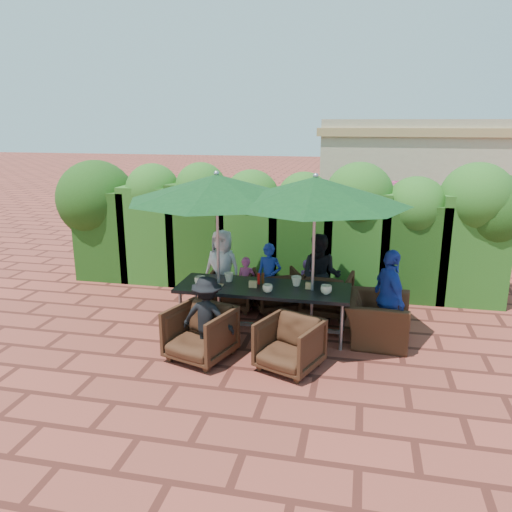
% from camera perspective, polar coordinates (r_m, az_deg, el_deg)
% --- Properties ---
extents(ground, '(80.00, 80.00, 0.00)m').
position_cam_1_polar(ground, '(7.74, -0.62, -8.88)').
color(ground, brown).
rests_on(ground, ground).
extents(dining_table, '(2.59, 0.90, 0.75)m').
position_cam_1_polar(dining_table, '(7.53, 0.83, -4.04)').
color(dining_table, black).
rests_on(dining_table, ground).
extents(umbrella_left, '(2.68, 2.68, 2.46)m').
position_cam_1_polar(umbrella_left, '(7.37, -4.51, 7.79)').
color(umbrella_left, gray).
rests_on(umbrella_left, ground).
extents(umbrella_right, '(2.69, 2.69, 2.46)m').
position_cam_1_polar(umbrella_right, '(7.07, 6.79, 7.42)').
color(umbrella_right, gray).
rests_on(umbrella_right, ground).
extents(chair_far_left, '(0.76, 0.72, 0.75)m').
position_cam_1_polar(chair_far_left, '(8.65, -2.74, -3.60)').
color(chair_far_left, black).
rests_on(chair_far_left, ground).
extents(chair_far_mid, '(0.95, 0.93, 0.76)m').
position_cam_1_polar(chair_far_mid, '(8.58, 2.43, -3.72)').
color(chair_far_mid, black).
rests_on(chair_far_mid, ground).
extents(chair_far_right, '(0.86, 0.82, 0.80)m').
position_cam_1_polar(chair_far_right, '(8.44, 8.14, -4.04)').
color(chair_far_right, black).
rests_on(chair_far_right, ground).
extents(chair_near_left, '(0.97, 0.94, 0.81)m').
position_cam_1_polar(chair_near_left, '(6.88, -6.41, -8.50)').
color(chair_near_left, black).
rests_on(chair_near_left, ground).
extents(chair_near_right, '(0.93, 0.91, 0.75)m').
position_cam_1_polar(chair_near_right, '(6.59, 3.84, -9.81)').
color(chair_near_right, black).
rests_on(chair_near_right, ground).
extents(chair_end_right, '(0.73, 1.06, 0.89)m').
position_cam_1_polar(chair_end_right, '(7.57, 13.74, -6.24)').
color(chair_end_right, black).
rests_on(chair_end_right, ground).
extents(adult_far_left, '(0.74, 0.52, 1.36)m').
position_cam_1_polar(adult_far_left, '(8.68, -3.86, -1.41)').
color(adult_far_left, silver).
rests_on(adult_far_left, ground).
extents(adult_far_mid, '(0.46, 0.39, 1.18)m').
position_cam_1_polar(adult_far_mid, '(8.43, 1.49, -2.53)').
color(adult_far_mid, '#1D369E').
rests_on(adult_far_mid, ground).
extents(adult_far_right, '(0.71, 0.48, 1.39)m').
position_cam_1_polar(adult_far_right, '(8.25, 7.39, -2.28)').
color(adult_far_right, black).
rests_on(adult_far_right, ground).
extents(adult_near_left, '(0.77, 0.41, 1.15)m').
position_cam_1_polar(adult_near_left, '(6.85, -5.56, -7.01)').
color(adult_near_left, black).
rests_on(adult_near_left, ground).
extents(adult_end_right, '(0.71, 0.93, 1.42)m').
position_cam_1_polar(adult_end_right, '(7.40, 14.99, -4.66)').
color(adult_end_right, '#1D369E').
rests_on(adult_end_right, ground).
extents(child_left, '(0.35, 0.29, 0.92)m').
position_cam_1_polar(child_left, '(8.58, -1.14, -3.15)').
color(child_left, '#D74B89').
rests_on(child_left, ground).
extents(child_right, '(0.39, 0.36, 0.89)m').
position_cam_1_polar(child_right, '(8.56, 5.90, -3.37)').
color(child_right, '#7A4392').
rests_on(child_right, ground).
extents(pedestrian_a, '(1.61, 0.64, 1.70)m').
position_cam_1_polar(pedestrian_a, '(11.34, 10.53, 3.18)').
color(pedestrian_a, green).
rests_on(pedestrian_a, ground).
extents(pedestrian_b, '(1.05, 0.83, 1.91)m').
position_cam_1_polar(pedestrian_b, '(11.47, 15.30, 3.57)').
color(pedestrian_b, '#D74B89').
rests_on(pedestrian_b, ground).
extents(pedestrian_c, '(1.24, 0.94, 1.77)m').
position_cam_1_polar(pedestrian_c, '(11.49, 20.70, 2.77)').
color(pedestrian_c, gray).
rests_on(pedestrian_c, ground).
extents(cup_a, '(0.18, 0.18, 0.14)m').
position_cam_1_polar(cup_a, '(7.58, -6.38, -2.87)').
color(cup_a, beige).
rests_on(cup_a, dining_table).
extents(cup_b, '(0.15, 0.15, 0.14)m').
position_cam_1_polar(cup_b, '(7.73, -3.12, -2.42)').
color(cup_b, beige).
rests_on(cup_b, dining_table).
extents(cup_c, '(0.15, 0.15, 0.12)m').
position_cam_1_polar(cup_c, '(7.24, 1.32, -3.72)').
color(cup_c, beige).
rests_on(cup_c, dining_table).
extents(cup_d, '(0.16, 0.16, 0.15)m').
position_cam_1_polar(cup_d, '(7.54, 4.63, -2.88)').
color(cup_d, beige).
rests_on(cup_d, dining_table).
extents(cup_e, '(0.16, 0.16, 0.13)m').
position_cam_1_polar(cup_e, '(7.25, 8.02, -3.82)').
color(cup_e, beige).
rests_on(cup_e, dining_table).
extents(ketchup_bottle, '(0.04, 0.04, 0.17)m').
position_cam_1_polar(ketchup_bottle, '(7.59, 0.31, -2.61)').
color(ketchup_bottle, '#B20C0A').
rests_on(ketchup_bottle, dining_table).
extents(sauce_bottle, '(0.04, 0.04, 0.17)m').
position_cam_1_polar(sauce_bottle, '(7.61, 0.79, -2.56)').
color(sauce_bottle, '#4C230C').
rests_on(sauce_bottle, dining_table).
extents(serving_tray, '(0.35, 0.25, 0.02)m').
position_cam_1_polar(serving_tray, '(7.53, -5.24, -3.45)').
color(serving_tray, tan).
rests_on(serving_tray, dining_table).
extents(number_block_left, '(0.12, 0.06, 0.10)m').
position_cam_1_polar(number_block_left, '(7.45, -0.34, -3.24)').
color(number_block_left, tan).
rests_on(number_block_left, dining_table).
extents(number_block_right, '(0.12, 0.06, 0.10)m').
position_cam_1_polar(number_block_right, '(7.43, 6.14, -3.39)').
color(number_block_right, tan).
rests_on(number_block_right, dining_table).
extents(hedge_wall, '(9.10, 1.60, 2.48)m').
position_cam_1_polar(hedge_wall, '(9.51, 2.67, 4.17)').
color(hedge_wall, '#19350E').
rests_on(hedge_wall, ground).
extents(building, '(6.20, 3.08, 3.20)m').
position_cam_1_polar(building, '(14.10, 20.16, 7.95)').
color(building, '#B8AC89').
rests_on(building, ground).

